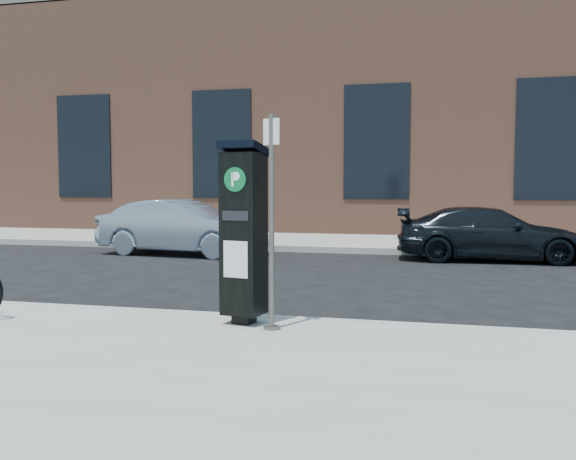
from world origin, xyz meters
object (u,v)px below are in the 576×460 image
(parking_kiosk, at_px, (244,231))
(car_dark, at_px, (490,234))
(car_silver, at_px, (182,227))
(sign_pole, at_px, (272,224))

(parking_kiosk, height_order, car_dark, parking_kiosk)
(car_silver, distance_m, car_dark, 7.18)
(car_silver, bearing_deg, parking_kiosk, -145.91)
(parking_kiosk, distance_m, sign_pole, 0.44)
(parking_kiosk, height_order, sign_pole, sign_pole)
(parking_kiosk, xyz_separation_m, car_dark, (3.29, 7.82, -0.60))
(sign_pole, bearing_deg, parking_kiosk, 172.55)
(car_silver, bearing_deg, sign_pole, -144.32)
(sign_pole, distance_m, car_dark, 8.56)
(sign_pole, distance_m, car_silver, 8.59)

